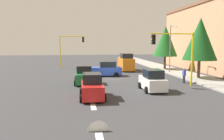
% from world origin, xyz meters
% --- Properties ---
extents(ground_plane, '(120.00, 120.00, 0.00)m').
position_xyz_m(ground_plane, '(0.00, 0.00, 0.00)').
color(ground_plane, '#353538').
extents(sidewalk_kerb, '(80.00, 4.00, 0.15)m').
position_xyz_m(sidewalk_kerb, '(-5.00, 10.50, 0.07)').
color(sidewalk_kerb, gray).
rests_on(sidewalk_kerb, ground).
extents(lane_arrow_near, '(2.40, 1.10, 1.10)m').
position_xyz_m(lane_arrow_near, '(11.51, -3.00, 0.01)').
color(lane_arrow_near, silver).
rests_on(lane_arrow_near, ground).
extents(lane_arrow_mid, '(2.40, 1.10, 1.10)m').
position_xyz_m(lane_arrow_mid, '(17.51, -3.00, 0.01)').
color(lane_arrow_mid, silver).
rests_on(lane_arrow_mid, ground).
extents(apartment_block, '(21.87, 9.30, 10.74)m').
position_xyz_m(apartment_block, '(-7.21, 18.50, 5.38)').
color(apartment_block, tan).
rests_on(apartment_block, ground).
extents(traffic_signal_near_left, '(0.36, 4.59, 5.46)m').
position_xyz_m(traffic_signal_near_left, '(6.00, 5.66, 3.87)').
color(traffic_signal_near_left, yellow).
rests_on(traffic_signal_near_left, ground).
extents(traffic_signal_far_right, '(0.36, 4.59, 5.77)m').
position_xyz_m(traffic_signal_far_right, '(-14.00, -5.71, 4.08)').
color(traffic_signal_far_right, yellow).
rests_on(traffic_signal_far_right, ground).
extents(street_lamp_curbside, '(2.15, 0.28, 7.00)m').
position_xyz_m(street_lamp_curbside, '(-3.61, 9.20, 4.35)').
color(street_lamp_curbside, slate).
rests_on(street_lamp_curbside, ground).
extents(tree_roadside_near, '(4.07, 4.07, 7.43)m').
position_xyz_m(tree_roadside_near, '(2.00, 10.50, 4.87)').
color(tree_roadside_near, brown).
rests_on(tree_roadside_near, ground).
extents(tree_roadside_mid, '(3.94, 3.94, 7.19)m').
position_xyz_m(tree_roadside_mid, '(-8.00, 10.00, 4.71)').
color(tree_roadside_mid, brown).
rests_on(tree_roadside_mid, ground).
extents(delivery_van_orange, '(4.80, 2.22, 2.77)m').
position_xyz_m(delivery_van_orange, '(-7.72, 3.37, 1.28)').
color(delivery_van_orange, orange).
rests_on(delivery_van_orange, ground).
extents(car_white, '(3.66, 2.00, 1.98)m').
position_xyz_m(car_white, '(7.91, 2.72, 0.90)').
color(car_white, white).
rests_on(car_white, ground).
extents(car_blue, '(2.03, 4.02, 1.98)m').
position_xyz_m(car_blue, '(-2.00, -0.43, 0.90)').
color(car_blue, blue).
rests_on(car_blue, ground).
extents(car_red, '(3.89, 1.97, 1.98)m').
position_xyz_m(car_red, '(10.05, -2.96, 0.90)').
color(car_red, red).
rests_on(car_red, ground).
extents(car_green, '(3.85, 2.09, 1.98)m').
position_xyz_m(car_green, '(3.42, -3.49, 0.90)').
color(car_green, '#1E7238').
rests_on(car_green, ground).
extents(pedestrian_crossing, '(0.40, 0.24, 1.70)m').
position_xyz_m(pedestrian_crossing, '(4.50, 7.42, 0.91)').
color(pedestrian_crossing, '#262638').
rests_on(pedestrian_crossing, ground).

